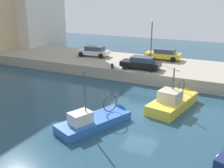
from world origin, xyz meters
TOP-DOWN VIEW (x-y plane):
  - water_surface at (0.00, 0.00)m, footprint 80.00×80.00m
  - quay_wall at (11.50, 0.00)m, footprint 9.00×56.00m
  - fishing_boat_blue at (-2.72, 2.12)m, footprint 6.31×3.97m
  - fishing_boat_yellow at (2.78, -1.88)m, footprint 6.46×3.20m
  - parked_car_yellow at (14.07, 2.27)m, footprint 2.18×4.34m
  - parked_car_white at (11.99, 10.96)m, footprint 2.21×4.28m
  - parked_car_black at (8.66, 3.20)m, footprint 2.15×4.28m
  - mooring_bollard_mid at (7.35, 6.00)m, footprint 0.28×0.28m
  - quay_streetlamp at (13.00, 3.56)m, footprint 0.36×0.36m

SIDE VIEW (x-z plane):
  - water_surface at x=0.00m, z-range 0.00..0.00m
  - fishing_boat_blue at x=-2.72m, z-range -2.30..2.52m
  - fishing_boat_yellow at x=2.78m, z-range -2.01..2.27m
  - quay_wall at x=11.50m, z-range 0.00..1.20m
  - mooring_bollard_mid at x=7.35m, z-range 1.20..1.75m
  - parked_car_black at x=8.66m, z-range 1.22..2.55m
  - parked_car_white at x=11.99m, z-range 1.22..2.56m
  - parked_car_yellow at x=14.07m, z-range 1.22..2.60m
  - quay_streetlamp at x=13.00m, z-range 2.04..6.87m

